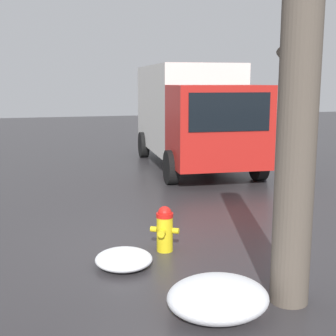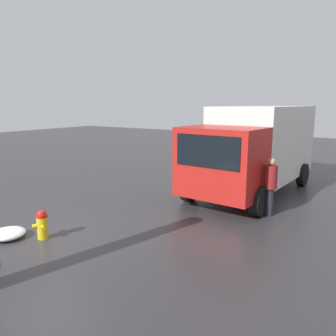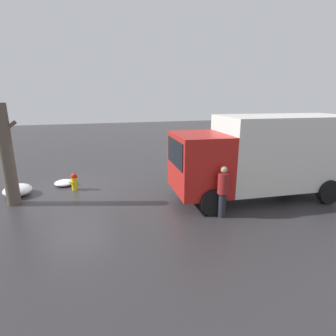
# 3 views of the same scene
# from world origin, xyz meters

# --- Properties ---
(ground_plane) EXTENTS (60.00, 60.00, 0.00)m
(ground_plane) POSITION_xyz_m (0.00, 0.00, 0.00)
(ground_plane) COLOR #333033
(fire_hydrant) EXTENTS (0.38, 0.44, 0.73)m
(fire_hydrant) POSITION_xyz_m (-0.00, 0.00, 0.37)
(fire_hydrant) COLOR yellow
(fire_hydrant) RESTS_ON ground_plane
(delivery_truck) EXTENTS (6.99, 3.08, 3.17)m
(delivery_truck) POSITION_xyz_m (7.19, -2.86, 1.72)
(delivery_truck) COLOR red
(delivery_truck) RESTS_ON ground_plane
(pedestrian) EXTENTS (0.38, 0.38, 1.73)m
(pedestrian) POSITION_xyz_m (4.77, -4.14, 0.95)
(pedestrian) COLOR #23232D
(pedestrian) RESTS_ON ground_plane
(snow_pile_by_hydrant) EXTENTS (0.87, 0.83, 0.24)m
(snow_pile_by_hydrant) POSITION_xyz_m (-0.47, 0.75, 0.12)
(snow_pile_by_hydrant) COLOR white
(snow_pile_by_hydrant) RESTS_ON ground_plane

